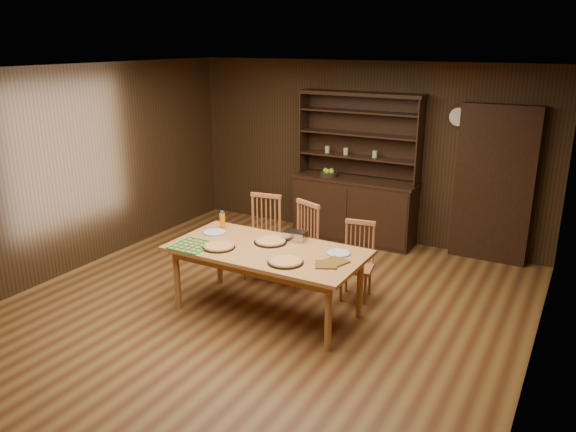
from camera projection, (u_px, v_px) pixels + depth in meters
The scene contains 20 objects.
floor at pixel (257, 313), 6.19m from camera, with size 6.00×6.00×0.00m, color brown.
room_shell at pixel (254, 174), 5.71m from camera, with size 6.00×6.00×6.00m.
china_hutch at pixel (355, 201), 8.30m from camera, with size 1.84×0.52×2.17m.
doorway at pixel (494, 185), 7.41m from camera, with size 1.00×0.18×2.10m, color black.
wall_clock at pixel (459, 117), 7.45m from camera, with size 0.30×0.05×0.30m.
dining_table at pixel (267, 255), 6.01m from camera, with size 2.10×1.05×0.75m.
chair_left at pixel (263, 233), 7.05m from camera, with size 0.48×0.46×1.04m.
chair_center at pixel (302, 242), 6.78m from camera, with size 0.54×0.53×1.03m.
chair_right at pixel (358, 258), 6.47m from camera, with size 0.43×0.41×0.91m.
pizza_left at pixel (219, 246), 6.01m from camera, with size 0.35×0.35×0.04m.
pizza_right at pixel (286, 261), 5.60m from camera, with size 0.37×0.37×0.04m.
pizza_center at pixel (270, 241), 6.16m from camera, with size 0.37×0.37×0.04m.
cooling_rack at pixel (192, 245), 6.06m from camera, with size 0.39×0.39×0.02m, color #0CA337, non-canonical shape.
plate_left at pixel (215, 232), 6.47m from camera, with size 0.27×0.27×0.02m.
plate_right at pixel (338, 253), 5.84m from camera, with size 0.26×0.26×0.02m.
foil_dish at pixel (295, 236), 6.24m from camera, with size 0.24×0.18×0.10m, color silver.
juice_bottle at pixel (222, 220), 6.59m from camera, with size 0.07×0.07×0.21m.
pot_holder_a at pixel (326, 265), 5.54m from camera, with size 0.21×0.21×0.02m, color #AC1D13.
pot_holder_b at pixel (335, 262), 5.62m from camera, with size 0.22×0.22×0.02m, color #AC1D13.
fruit_bowl at pixel (329, 173), 8.32m from camera, with size 0.27×0.27×0.12m.
Camera 1 is at (3.01, -4.70, 2.89)m, focal length 35.00 mm.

